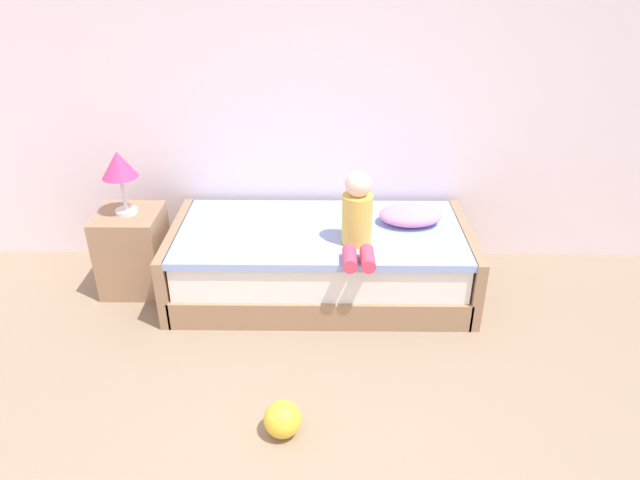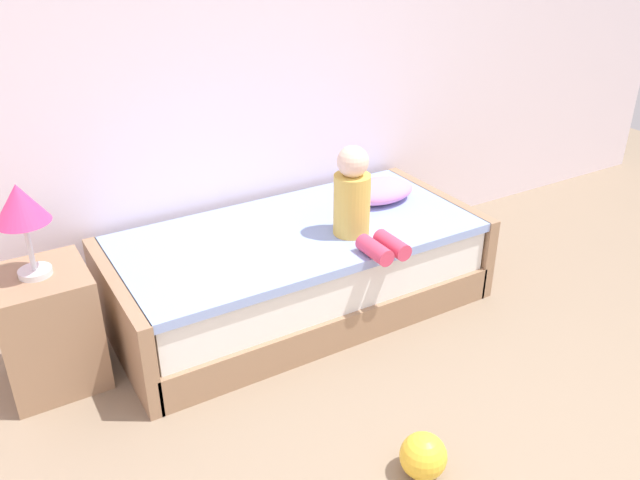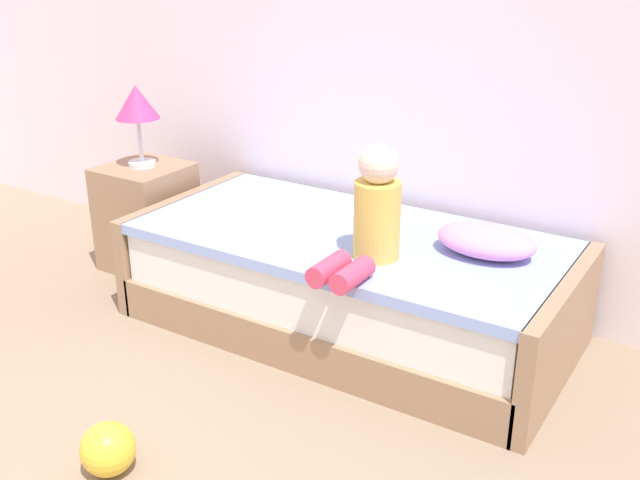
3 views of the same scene
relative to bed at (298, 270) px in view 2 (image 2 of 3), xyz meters
The scene contains 7 objects.
wall_rear 1.35m from the bed, 81.40° to the left, with size 7.20×0.10×2.90m, color white.
bed is the anchor object (origin of this frame).
nightstand 1.35m from the bed, behind, with size 0.44×0.44×0.60m, color #997556.
table_lamp 1.52m from the bed, behind, with size 0.24×0.24×0.45m.
child_figure 0.57m from the bed, 43.34° to the right, with size 0.20×0.51×0.50m.
pillow 0.72m from the bed, ahead, with size 0.44×0.30×0.13m, color #EA8CC6.
toy_ball 1.40m from the bed, 97.45° to the right, with size 0.20×0.20×0.20m, color yellow.
Camera 2 is at (-1.65, -0.86, 2.12)m, focal length 36.79 mm.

